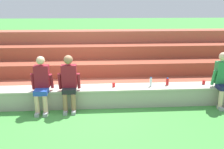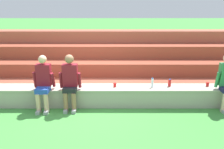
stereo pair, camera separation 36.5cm
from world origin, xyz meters
name	(u,v)px [view 1 (the left image)]	position (x,y,z in m)	size (l,w,h in m)	color
ground_plane	(85,109)	(0.00, 0.00, 0.00)	(80.00, 80.00, 0.00)	#428E3D
stone_seating_wall	(85,96)	(0.00, 0.26, 0.27)	(9.35, 0.56, 0.51)	#A8A08E
brick_bleachers	(88,63)	(0.00, 2.43, 0.63)	(12.88, 2.89, 1.69)	#A24C37
person_far_left	(42,83)	(-1.05, 0.00, 0.75)	(0.54, 0.59, 1.40)	#DBAD89
person_left_of_center	(69,81)	(-0.38, 0.00, 0.77)	(0.55, 0.50, 1.43)	#996B4C
person_center	(222,78)	(3.57, 0.00, 0.77)	(0.48, 0.56, 1.44)	beige
water_bottle_near_right	(167,82)	(2.22, 0.32, 0.60)	(0.08, 0.08, 0.21)	red
water_bottle_mid_right	(151,82)	(1.75, 0.24, 0.63)	(0.06, 0.06, 0.26)	silver
plastic_cup_left_end	(114,85)	(0.76, 0.26, 0.56)	(0.08, 0.08, 0.11)	red
plastic_cup_right_end	(204,82)	(3.24, 0.32, 0.56)	(0.08, 0.08, 0.11)	red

